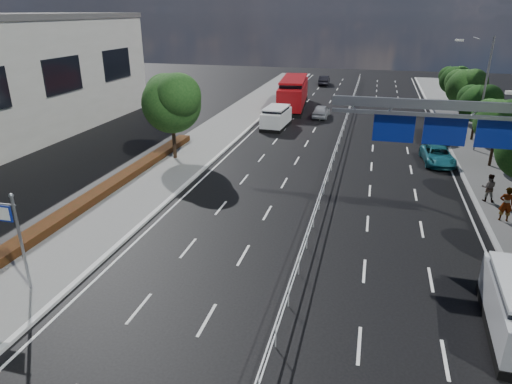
% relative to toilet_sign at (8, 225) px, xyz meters
% --- Properties ---
extents(ground, '(160.00, 160.00, 0.00)m').
position_rel_toilet_sign_xyz_m(ground, '(10.95, 0.00, -2.94)').
color(ground, black).
rests_on(ground, ground).
extents(sidewalk_near, '(5.00, 140.00, 0.14)m').
position_rel_toilet_sign_xyz_m(sidewalk_near, '(-0.55, 0.00, -2.87)').
color(sidewalk_near, slate).
rests_on(sidewalk_near, ground).
extents(kerb_near, '(0.25, 140.00, 0.15)m').
position_rel_toilet_sign_xyz_m(kerb_near, '(1.95, 0.00, -2.87)').
color(kerb_near, silver).
rests_on(kerb_near, ground).
extents(median_fence, '(0.05, 85.00, 1.02)m').
position_rel_toilet_sign_xyz_m(median_fence, '(10.95, 22.50, -2.42)').
color(median_fence, silver).
rests_on(median_fence, ground).
extents(hedge_near, '(1.00, 36.00, 0.44)m').
position_rel_toilet_sign_xyz_m(hedge_near, '(-2.35, 5.00, -2.58)').
color(hedge_near, black).
rests_on(hedge_near, sidewalk_near).
extents(toilet_sign, '(1.62, 0.18, 4.34)m').
position_rel_toilet_sign_xyz_m(toilet_sign, '(0.00, 0.00, 0.00)').
color(toilet_sign, gray).
rests_on(toilet_sign, ground).
extents(overhead_gantry, '(10.24, 0.38, 7.45)m').
position_rel_toilet_sign_xyz_m(overhead_gantry, '(17.69, 10.05, 2.66)').
color(overhead_gantry, gray).
rests_on(overhead_gantry, ground).
extents(streetlight_far, '(2.78, 2.40, 9.00)m').
position_rel_toilet_sign_xyz_m(streetlight_far, '(21.46, 26.00, 2.27)').
color(streetlight_far, gray).
rests_on(streetlight_far, ground).
extents(near_tree_back, '(4.84, 4.51, 6.69)m').
position_rel_toilet_sign_xyz_m(near_tree_back, '(-0.99, 17.97, 1.67)').
color(near_tree_back, black).
rests_on(near_tree_back, ground).
extents(far_tree_e, '(3.63, 3.38, 5.13)m').
position_rel_toilet_sign_xyz_m(far_tree_e, '(22.20, 21.98, 0.61)').
color(far_tree_e, black).
rests_on(far_tree_e, ground).
extents(far_tree_f, '(3.52, 3.28, 5.02)m').
position_rel_toilet_sign_xyz_m(far_tree_f, '(22.20, 29.48, 0.55)').
color(far_tree_f, black).
rests_on(far_tree_f, ground).
extents(far_tree_g, '(3.96, 3.69, 5.45)m').
position_rel_toilet_sign_xyz_m(far_tree_g, '(22.20, 36.98, 0.81)').
color(far_tree_g, black).
rests_on(far_tree_g, ground).
extents(far_tree_h, '(3.41, 3.18, 4.91)m').
position_rel_toilet_sign_xyz_m(far_tree_h, '(22.20, 44.48, 0.48)').
color(far_tree_h, black).
rests_on(far_tree_h, ground).
extents(white_minivan, '(2.30, 4.84, 2.06)m').
position_rel_toilet_sign_xyz_m(white_minivan, '(4.38, 29.96, -1.93)').
color(white_minivan, black).
rests_on(white_minivan, ground).
extents(red_bus, '(3.78, 11.77, 3.46)m').
position_rel_toilet_sign_xyz_m(red_bus, '(4.24, 40.17, -1.14)').
color(red_bus, black).
rests_on(red_bus, ground).
extents(near_car_silver, '(1.75, 4.03, 1.35)m').
position_rel_toilet_sign_xyz_m(near_car_silver, '(8.11, 35.67, -2.27)').
color(near_car_silver, '#A8AAB0').
rests_on(near_car_silver, ground).
extents(near_car_dark, '(1.56, 4.20, 1.37)m').
position_rel_toilet_sign_xyz_m(near_car_dark, '(5.79, 58.76, -2.26)').
color(near_car_dark, black).
rests_on(near_car_dark, ground).
extents(parked_car_teal, '(2.42, 4.63, 1.24)m').
position_rel_toilet_sign_xyz_m(parked_car_teal, '(18.50, 22.00, -2.32)').
color(parked_car_teal, '#185D6C').
rests_on(parked_car_teal, ground).
extents(parked_car_dark, '(2.77, 5.66, 1.58)m').
position_rel_toilet_sign_xyz_m(parked_car_dark, '(19.25, 29.06, -2.15)').
color(parked_car_dark, black).
rests_on(parked_car_dark, ground).
extents(pedestrian_a, '(0.74, 0.52, 1.94)m').
position_rel_toilet_sign_xyz_m(pedestrian_a, '(20.87, 11.95, -1.84)').
color(pedestrian_a, gray).
rests_on(pedestrian_a, sidewalk_far).
extents(pedestrian_b, '(0.89, 0.73, 1.70)m').
position_rel_toilet_sign_xyz_m(pedestrian_b, '(20.55, 14.68, -1.96)').
color(pedestrian_b, gray).
rests_on(pedestrian_b, sidewalk_far).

